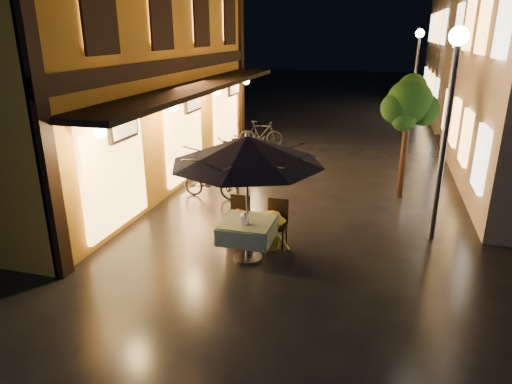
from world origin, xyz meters
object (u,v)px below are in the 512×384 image
(table_lantern, at_px, (245,218))
(cafe_table, at_px, (247,230))
(streetlamp_near, at_px, (450,99))
(bicycle_0, at_px, (211,182))
(patio_umbrella, at_px, (247,150))
(person_orange, at_px, (239,210))
(person_yellow, at_px, (272,212))

(table_lantern, bearing_deg, cafe_table, 90.00)
(streetlamp_near, relative_size, cafe_table, 4.27)
(streetlamp_near, relative_size, bicycle_0, 2.68)
(patio_umbrella, height_order, person_orange, patio_umbrella)
(cafe_table, bearing_deg, streetlamp_near, 28.43)
(patio_umbrella, bearing_deg, person_orange, 121.60)
(streetlamp_near, bearing_deg, patio_umbrella, -151.57)
(cafe_table, height_order, person_orange, person_orange)
(patio_umbrella, distance_m, bicycle_0, 3.95)
(cafe_table, relative_size, bicycle_0, 0.63)
(bicycle_0, bearing_deg, person_orange, -142.85)
(patio_umbrella, bearing_deg, streetlamp_near, 28.43)
(table_lantern, bearing_deg, bicycle_0, 120.58)
(cafe_table, distance_m, bicycle_0, 3.55)
(patio_umbrella, distance_m, person_orange, 1.56)
(cafe_table, height_order, table_lantern, table_lantern)
(cafe_table, xyz_separation_m, person_orange, (-0.36, 0.58, 0.16))
(streetlamp_near, relative_size, person_yellow, 2.77)
(table_lantern, distance_m, person_orange, 0.85)
(table_lantern, relative_size, person_orange, 0.17)
(person_orange, xyz_separation_m, person_yellow, (0.69, 0.00, 0.02))
(table_lantern, xyz_separation_m, person_yellow, (0.33, 0.75, -0.15))
(streetlamp_near, bearing_deg, table_lantern, -149.42)
(cafe_table, height_order, person_yellow, person_yellow)
(person_orange, relative_size, bicycle_0, 0.94)
(patio_umbrella, xyz_separation_m, person_orange, (-0.36, 0.58, -1.40))
(patio_umbrella, relative_size, table_lantern, 11.27)
(cafe_table, bearing_deg, person_orange, 121.60)
(bicycle_0, bearing_deg, table_lantern, -144.36)
(streetlamp_near, xyz_separation_m, cafe_table, (-3.47, -1.88, -2.33))
(person_yellow, bearing_deg, bicycle_0, -56.49)
(person_yellow, bearing_deg, table_lantern, 57.34)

